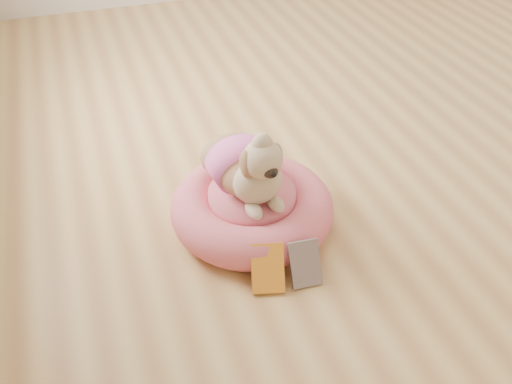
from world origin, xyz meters
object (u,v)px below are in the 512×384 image
object	(u,v)px
book_white	(305,264)
dog	(247,155)
pet_bed	(252,208)
book_yellow	(268,268)

from	to	relation	value
book_white	dog	bearing A→B (deg)	108.29
dog	pet_bed	bearing A→B (deg)	-43.82
pet_bed	book_yellow	distance (m)	0.35
dog	book_white	world-z (taller)	dog
book_yellow	book_white	world-z (taller)	book_white
dog	book_white	xyz separation A→B (m)	(0.10, -0.38, -0.27)
pet_bed	book_white	world-z (taller)	pet_bed
book_yellow	book_white	size ratio (longest dim) A/B	1.04
pet_bed	dog	size ratio (longest dim) A/B	1.44
book_yellow	book_white	xyz separation A→B (m)	(0.14, -0.02, 0.00)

